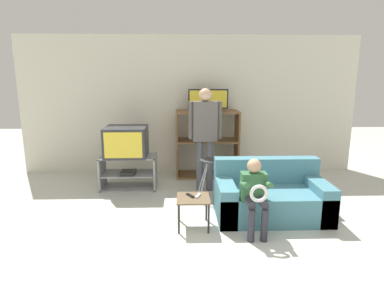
# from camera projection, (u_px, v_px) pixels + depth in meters

# --- Properties ---
(wall_back) EXTENTS (6.40, 0.06, 2.60)m
(wall_back) POSITION_uv_depth(u_px,v_px,m) (189.00, 105.00, 6.14)
(wall_back) COLOR silver
(wall_back) RESTS_ON ground_plane
(tv_stand) EXTENTS (0.92, 0.47, 0.55)m
(tv_stand) POSITION_uv_depth(u_px,v_px,m) (129.00, 172.00, 5.38)
(tv_stand) COLOR #939399
(tv_stand) RESTS_ON ground_plane
(television_main) EXTENTS (0.67, 0.61, 0.49)m
(television_main) POSITION_uv_depth(u_px,v_px,m) (126.00, 141.00, 5.28)
(television_main) COLOR #2D2D33
(television_main) RESTS_ON tv_stand
(media_shelf) EXTENTS (1.15, 0.51, 1.23)m
(media_shelf) POSITION_uv_depth(u_px,v_px,m) (207.00, 143.00, 5.98)
(media_shelf) COLOR brown
(media_shelf) RESTS_ON ground_plane
(television_flat) EXTENTS (0.72, 0.20, 0.40)m
(television_flat) POSITION_uv_depth(u_px,v_px,m) (208.00, 101.00, 5.80)
(television_flat) COLOR black
(television_flat) RESTS_ON media_shelf
(folding_stool) EXTENTS (0.40, 0.37, 0.64)m
(folding_stool) POSITION_uv_depth(u_px,v_px,m) (211.00, 168.00, 4.81)
(folding_stool) COLOR #99999E
(folding_stool) RESTS_ON ground_plane
(snack_table) EXTENTS (0.41, 0.41, 0.39)m
(snack_table) POSITION_uv_depth(u_px,v_px,m) (193.00, 201.00, 3.97)
(snack_table) COLOR brown
(snack_table) RESTS_ON ground_plane
(remote_control_black) EXTENTS (0.10, 0.14, 0.02)m
(remote_control_black) POSITION_uv_depth(u_px,v_px,m) (190.00, 195.00, 3.99)
(remote_control_black) COLOR black
(remote_control_black) RESTS_ON snack_table
(remote_control_white) EXTENTS (0.08, 0.15, 0.02)m
(remote_control_white) POSITION_uv_depth(u_px,v_px,m) (198.00, 196.00, 3.99)
(remote_control_white) COLOR silver
(remote_control_white) RESTS_ON snack_table
(couch) EXTENTS (1.46, 0.83, 0.74)m
(couch) POSITION_uv_depth(u_px,v_px,m) (270.00, 197.00, 4.32)
(couch) COLOR teal
(couch) RESTS_ON ground_plane
(person_standing_adult) EXTENTS (0.53, 0.20, 1.67)m
(person_standing_adult) POSITION_uv_depth(u_px,v_px,m) (205.00, 130.00, 5.11)
(person_standing_adult) COLOR #4C4C56
(person_standing_adult) RESTS_ON ground_plane
(person_seated_child) EXTENTS (0.33, 0.43, 0.90)m
(person_seated_child) POSITION_uv_depth(u_px,v_px,m) (255.00, 191.00, 3.78)
(person_seated_child) COLOR #2D2D38
(person_seated_child) RESTS_ON ground_plane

